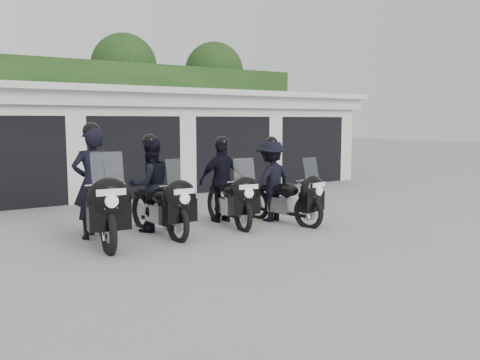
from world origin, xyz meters
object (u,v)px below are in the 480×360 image
police_bike_b (155,190)px  police_bike_d (277,185)px  police_bike_a (97,194)px  police_bike_c (226,186)px

police_bike_b → police_bike_d: (2.52, -0.42, -0.03)m
police_bike_b → police_bike_a: bearing=-175.2°
police_bike_c → police_bike_b: bearing=-170.5°
police_bike_b → police_bike_c: bearing=-1.5°
police_bike_d → police_bike_a: bearing=164.1°
police_bike_a → police_bike_c: 2.71m
police_bike_c → police_bike_a: bearing=-167.9°
police_bike_a → police_bike_c: police_bike_a is taller
police_bike_a → police_bike_b: bearing=14.3°
police_bike_a → police_bike_b: police_bike_a is taller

